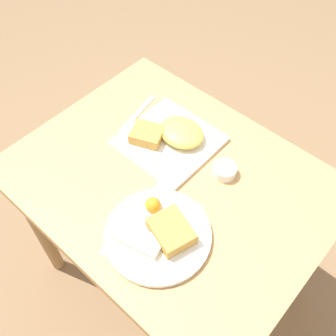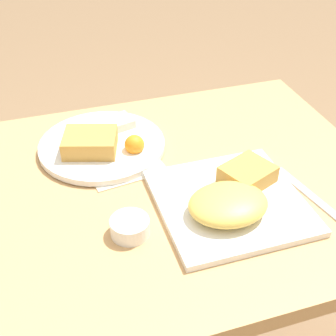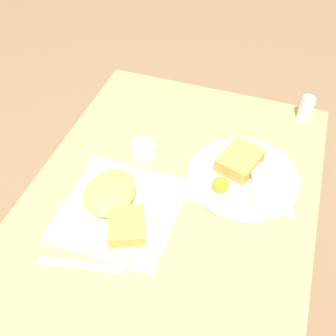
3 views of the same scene
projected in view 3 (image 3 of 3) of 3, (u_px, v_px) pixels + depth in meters
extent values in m
plane|color=#846647|center=(171.00, 307.00, 1.54)|extent=(8.00, 8.00, 0.00)
cube|color=tan|center=(172.00, 196.00, 1.02)|extent=(0.92, 0.72, 0.04)
cylinder|color=#9F7649|center=(133.00, 159.00, 1.61)|extent=(0.05, 0.05, 0.69)
cylinder|color=#9F7649|center=(280.00, 197.00, 1.48)|extent=(0.05, 0.05, 0.69)
cube|color=beige|center=(239.00, 184.00, 1.02)|extent=(0.19, 0.29, 0.00)
cube|color=white|center=(120.00, 209.00, 0.96)|extent=(0.27, 0.27, 0.01)
ellipsoid|color=#E5BC51|center=(110.00, 192.00, 0.96)|extent=(0.15, 0.12, 0.04)
cube|color=gold|center=(126.00, 226.00, 0.90)|extent=(0.12, 0.11, 0.04)
cylinder|color=white|center=(244.00, 177.00, 1.03)|extent=(0.28, 0.28, 0.01)
cube|color=gold|center=(240.00, 160.00, 1.03)|extent=(0.14, 0.12, 0.04)
cube|color=beige|center=(263.00, 183.00, 0.99)|extent=(0.14, 0.09, 0.02)
sphere|color=orange|center=(220.00, 185.00, 0.98)|extent=(0.04, 0.04, 0.04)
cylinder|color=white|center=(143.00, 149.00, 1.09)|extent=(0.07, 0.07, 0.03)
cylinder|color=beige|center=(143.00, 146.00, 1.08)|extent=(0.06, 0.06, 0.00)
cylinder|color=white|center=(305.00, 110.00, 1.18)|extent=(0.04, 0.04, 0.06)
cylinder|color=white|center=(304.00, 113.00, 1.19)|extent=(0.03, 0.03, 0.03)
cylinder|color=silver|center=(309.00, 100.00, 1.15)|extent=(0.04, 0.04, 0.01)
cube|color=silver|center=(81.00, 265.00, 0.86)|extent=(0.05, 0.20, 0.00)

